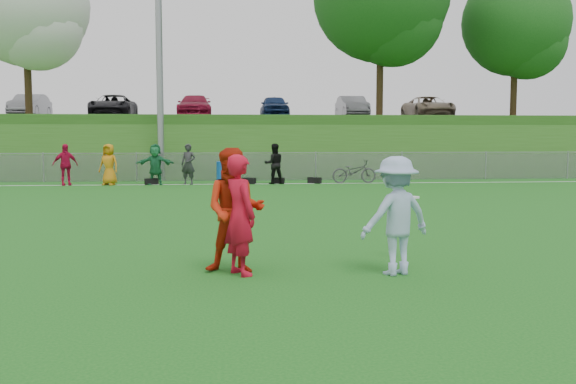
{
  "coord_description": "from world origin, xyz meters",
  "views": [
    {
      "loc": [
        0.01,
        -8.85,
        2.08
      ],
      "look_at": [
        0.89,
        0.5,
        1.24
      ],
      "focal_mm": 40.0,
      "sensor_mm": 36.0,
      "label": 1
    }
  ],
  "objects": [
    {
      "name": "car_row",
      "position": [
        -1.17,
        32.0,
        3.82
      ],
      "size": [
        32.04,
        5.18,
        1.44
      ],
      "color": "#BCBCBE",
      "rests_on": "parking_lot"
    },
    {
      "name": "frisbee",
      "position": [
        3.02,
        1.43,
        1.05
      ],
      "size": [
        0.28,
        0.28,
        0.03
      ],
      "color": "silver",
      "rests_on": "ground"
    },
    {
      "name": "tree_green_far",
      "position": [
        16.16,
        25.92,
        7.96
      ],
      "size": [
        5.88,
        5.88,
        8.19
      ],
      "color": "black",
      "rests_on": "berm"
    },
    {
      "name": "sideline_far",
      "position": [
        0.0,
        18.0,
        0.01
      ],
      "size": [
        60.0,
        0.1,
        0.01
      ],
      "primitive_type": "cube",
      "color": "white",
      "rests_on": "ground"
    },
    {
      "name": "parking_lot",
      "position": [
        0.0,
        33.0,
        3.05
      ],
      "size": [
        120.0,
        12.0,
        0.1
      ],
      "primitive_type": "cube",
      "color": "black",
      "rests_on": "berm"
    },
    {
      "name": "player_blue",
      "position": [
        2.49,
        0.38,
        0.88
      ],
      "size": [
        1.29,
        1.0,
        1.76
      ],
      "primitive_type": "imported",
      "rotation": [
        0.0,
        0.0,
        3.49
      ],
      "color": "#9EB5DC",
      "rests_on": "ground"
    },
    {
      "name": "fence",
      "position": [
        0.0,
        20.0,
        0.65
      ],
      "size": [
        58.0,
        0.06,
        1.3
      ],
      "color": "gray",
      "rests_on": "ground"
    },
    {
      "name": "gear_bags",
      "position": [
        0.9,
        18.1,
        0.13
      ],
      "size": [
        7.44,
        0.52,
        0.26
      ],
      "color": "black",
      "rests_on": "ground"
    },
    {
      "name": "recycling_bin",
      "position": [
        -0.13,
        18.06,
        0.47
      ],
      "size": [
        0.72,
        0.72,
        0.95
      ],
      "primitive_type": "cylinder",
      "rotation": [
        0.0,
        0.0,
        -0.15
      ],
      "color": "#0F4AA3",
      "rests_on": "ground"
    },
    {
      "name": "ground",
      "position": [
        0.0,
        0.0,
        0.0
      ],
      "size": [
        120.0,
        120.0,
        0.0
      ],
      "primitive_type": "plane",
      "color": "#125917",
      "rests_on": "ground"
    },
    {
      "name": "tree_white_flowering",
      "position": [
        -9.84,
        24.92,
        8.32
      ],
      "size": [
        6.3,
        6.3,
        8.78
      ],
      "color": "black",
      "rests_on": "berm"
    },
    {
      "name": "player_red_center",
      "position": [
        0.11,
        0.75,
        0.94
      ],
      "size": [
        1.0,
        0.82,
        1.88
      ],
      "primitive_type": "imported",
      "rotation": [
        0.0,
        0.0,
        -0.13
      ],
      "color": "red",
      "rests_on": "ground"
    },
    {
      "name": "spectator_row",
      "position": [
        -2.71,
        18.0,
        0.85
      ],
      "size": [
        9.52,
        0.79,
        1.69
      ],
      "color": "#C00D3A",
      "rests_on": "ground"
    },
    {
      "name": "bicycle",
      "position": [
        5.4,
        18.1,
        0.5
      ],
      "size": [
        1.95,
        0.8,
        1.0
      ],
      "primitive_type": "imported",
      "rotation": [
        0.0,
        0.0,
        1.64
      ],
      "color": "#333336",
      "rests_on": "ground"
    },
    {
      "name": "light_pole",
      "position": [
        -3.0,
        20.8,
        6.71
      ],
      "size": [
        1.2,
        0.4,
        12.15
      ],
      "color": "gray",
      "rests_on": "ground"
    },
    {
      "name": "player_red_left",
      "position": [
        0.18,
        0.57,
        0.9
      ],
      "size": [
        0.7,
        0.78,
        1.79
      ],
      "primitive_type": "imported",
      "rotation": [
        0.0,
        0.0,
        2.1
      ],
      "color": "red",
      "rests_on": "ground"
    },
    {
      "name": "tree_green_near",
      "position": [
        8.16,
        24.42,
        9.03
      ],
      "size": [
        7.14,
        7.14,
        9.95
      ],
      "color": "black",
      "rests_on": "berm"
    },
    {
      "name": "berm",
      "position": [
        0.0,
        31.0,
        1.5
      ],
      "size": [
        120.0,
        18.0,
        3.0
      ],
      "primitive_type": "cube",
      "color": "#295919",
      "rests_on": "ground"
    }
  ]
}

